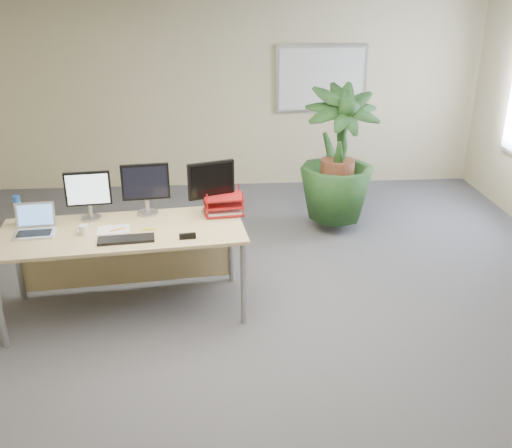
{
  "coord_description": "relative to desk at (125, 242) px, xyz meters",
  "views": [
    {
      "loc": [
        -0.31,
        -4.18,
        2.8
      ],
      "look_at": [
        0.01,
        0.35,
        0.88
      ],
      "focal_mm": 40.0,
      "sensor_mm": 36.0,
      "label": 1
    }
  ],
  "objects": [
    {
      "name": "whiteboard",
      "position": [
        2.36,
        3.38,
        0.91
      ],
      "size": [
        1.3,
        0.04,
        0.95
      ],
      "color": "silver",
      "rests_on": "back_wall"
    },
    {
      "name": "monitor_dark",
      "position": [
        0.8,
        0.24,
        0.46
      ],
      "size": [
        0.43,
        0.2,
        0.49
      ],
      "color": "#A1A2A6",
      "rests_on": "desk"
    },
    {
      "name": "letter_tray",
      "position": [
        0.91,
        0.2,
        0.25
      ],
      "size": [
        0.39,
        0.31,
        0.17
      ],
      "color": "maroon",
      "rests_on": "desk"
    },
    {
      "name": "coffee_mug",
      "position": [
        -0.3,
        -0.19,
        0.22
      ],
      "size": [
        0.11,
        0.07,
        0.08
      ],
      "color": "white",
      "rests_on": "desk"
    },
    {
      "name": "floor_plant",
      "position": [
        2.28,
        1.64,
        0.11
      ],
      "size": [
        0.93,
        0.93,
        1.5
      ],
      "primitive_type": "imported",
      "rotation": [
        0.0,
        0.0,
        0.11
      ],
      "color": "#163C19",
      "rests_on": "floor"
    },
    {
      "name": "keyboard",
      "position": [
        0.08,
        -0.35,
        0.19
      ],
      "size": [
        0.48,
        0.21,
        0.03
      ],
      "primitive_type": "cube",
      "rotation": [
        0.0,
        0.0,
        0.11
      ],
      "color": "black",
      "rests_on": "desk"
    },
    {
      "name": "yellow_highlighter",
      "position": [
        0.24,
        -0.14,
        0.18
      ],
      "size": [
        0.12,
        0.03,
        0.02
      ],
      "primitive_type": "cylinder",
      "rotation": [
        0.0,
        1.57,
        0.1
      ],
      "color": "#FAFF1A",
      "rests_on": "desk"
    },
    {
      "name": "monitor_left",
      "position": [
        -0.31,
        0.16,
        0.43
      ],
      "size": [
        0.4,
        0.18,
        0.45
      ],
      "color": "#A1A2A6",
      "rests_on": "desk"
    },
    {
      "name": "monitor_right",
      "position": [
        0.2,
        0.24,
        0.45
      ],
      "size": [
        0.44,
        0.2,
        0.48
      ],
      "color": "#A1A2A6",
      "rests_on": "desk"
    },
    {
      "name": "stapler",
      "position": [
        0.59,
        -0.35,
        0.2
      ],
      "size": [
        0.14,
        0.05,
        0.05
      ],
      "primitive_type": "cube",
      "rotation": [
        0.0,
        0.0,
        0.11
      ],
      "color": "black",
      "rests_on": "desk"
    },
    {
      "name": "water_bottle",
      "position": [
        -0.92,
        0.1,
        0.3
      ],
      "size": [
        0.07,
        0.07,
        0.26
      ],
      "color": "#AEBDCD",
      "rests_on": "desk"
    },
    {
      "name": "spiral_notebook",
      "position": [
        -0.06,
        -0.13,
        0.18
      ],
      "size": [
        0.3,
        0.24,
        0.01
      ],
      "primitive_type": "cube",
      "rotation": [
        0.0,
        0.0,
        0.13
      ],
      "color": "white",
      "rests_on": "desk"
    },
    {
      "name": "orange_pen",
      "position": [
        -0.02,
        -0.15,
        0.19
      ],
      "size": [
        0.12,
        0.08,
        0.01
      ],
      "primitive_type": "cylinder",
      "rotation": [
        0.0,
        1.57,
        0.53
      ],
      "color": "orange",
      "rests_on": "spiral_notebook"
    },
    {
      "name": "desk",
      "position": [
        0.0,
        0.0,
        0.0
      ],
      "size": [
        2.2,
        1.12,
        0.81
      ],
      "color": "tan",
      "rests_on": "floor"
    },
    {
      "name": "floor",
      "position": [
        1.16,
        -0.58,
        -0.64
      ],
      "size": [
        8.0,
        8.0,
        0.0
      ],
      "primitive_type": "plane",
      "color": "#47474C",
      "rests_on": "ground"
    },
    {
      "name": "back_wall",
      "position": [
        1.16,
        3.42,
        0.71
      ],
      "size": [
        7.0,
        0.04,
        2.7
      ],
      "primitive_type": "cube",
      "color": "beige",
      "rests_on": "floor"
    },
    {
      "name": "laptop",
      "position": [
        -0.73,
        -0.11,
        0.23
      ],
      "size": [
        0.36,
        0.32,
        0.24
      ],
      "color": "silver",
      "rests_on": "desk"
    }
  ]
}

